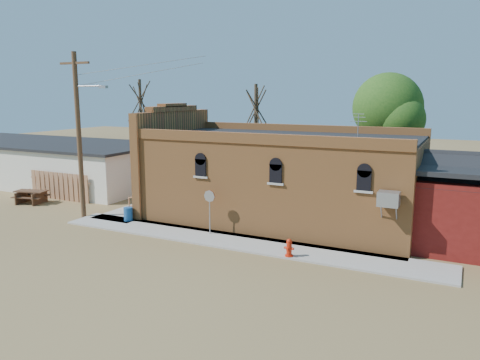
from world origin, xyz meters
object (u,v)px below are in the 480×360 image
at_px(stop_sign, 210,200).
at_px(trash_barrel, 128,214).
at_px(brick_bar, 277,178).
at_px(fire_hydrant, 289,248).
at_px(utility_pole, 79,132).
at_px(picnic_table, 31,195).

height_order(stop_sign, trash_barrel, stop_sign).
bearing_deg(brick_bar, trash_barrel, -150.09).
height_order(fire_hydrant, trash_barrel, fire_hydrant).
xyz_separation_m(brick_bar, utility_pole, (-9.79, -4.29, 2.43)).
bearing_deg(fire_hydrant, picnic_table, -176.39).
xyz_separation_m(brick_bar, picnic_table, (-15.32, -3.18, -1.81)).
distance_m(trash_barrel, picnic_table, 8.42).
bearing_deg(trash_barrel, brick_bar, 29.91).
distance_m(brick_bar, utility_pole, 10.96).
distance_m(stop_sign, picnic_table, 13.63).
relative_size(fire_hydrant, trash_barrel, 1.05).
relative_size(brick_bar, fire_hydrant, 21.54).
xyz_separation_m(fire_hydrant, picnic_table, (-18.11, 2.32, 0.07)).
relative_size(brick_bar, trash_barrel, 22.67).
bearing_deg(utility_pole, picnic_table, 168.64).
distance_m(fire_hydrant, trash_barrel, 9.85).
relative_size(fire_hydrant, picnic_table, 0.34).
xyz_separation_m(utility_pole, fire_hydrant, (12.58, -1.20, -4.32)).
height_order(brick_bar, trash_barrel, brick_bar).
bearing_deg(fire_hydrant, utility_pole, -174.57).
distance_m(brick_bar, fire_hydrant, 6.45).
bearing_deg(picnic_table, utility_pole, -25.67).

